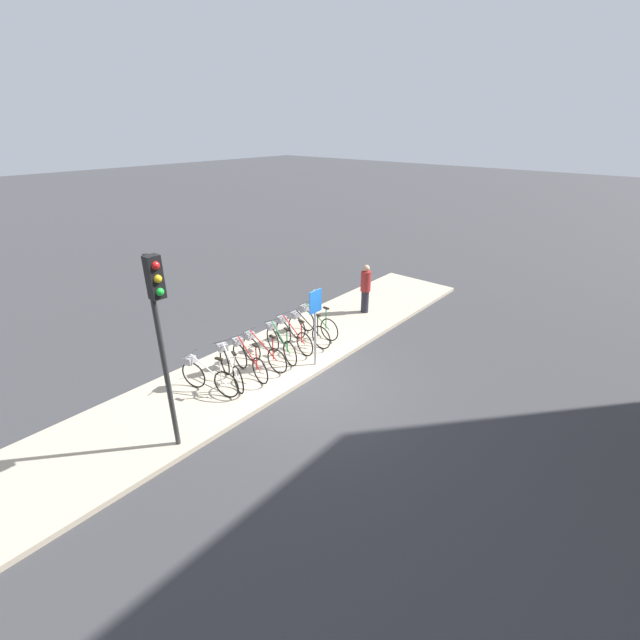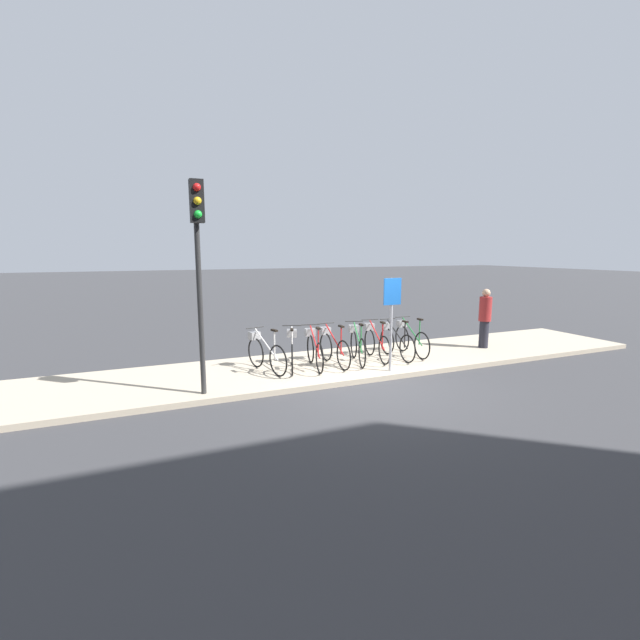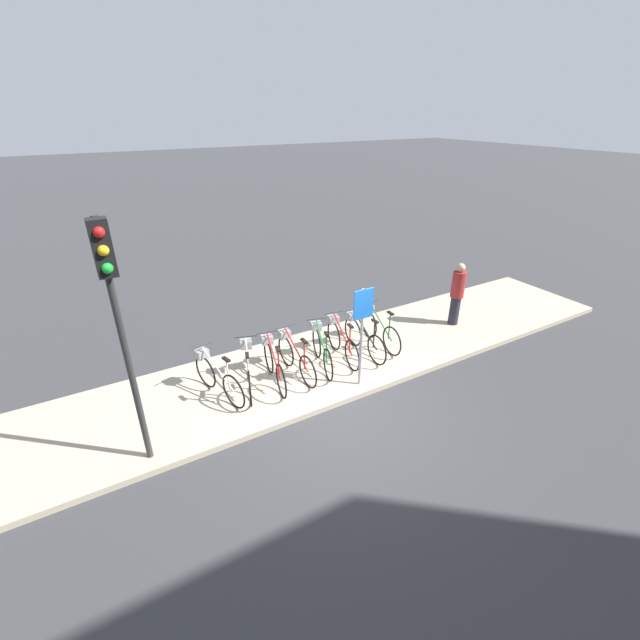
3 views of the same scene
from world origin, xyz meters
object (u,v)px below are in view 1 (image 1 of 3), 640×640
object	(u,v)px
traffic_light	(159,318)
parked_bicycle_5	(292,334)
parked_bicycle_1	(230,366)
parked_bicycle_2	(248,358)
parked_bicycle_7	(315,321)
parked_bicycle_0	(206,375)
parked_bicycle_3	(261,351)
parked_bicycle_6	(306,329)
pedestrian	(366,288)
sign_post	(315,315)
parked_bicycle_4	(279,342)

from	to	relation	value
traffic_light	parked_bicycle_5	bearing A→B (deg)	14.75
parked_bicycle_1	traffic_light	size ratio (longest dim) A/B	0.40
parked_bicycle_1	parked_bicycle_2	distance (m)	0.53
parked_bicycle_7	parked_bicycle_2	bearing A→B (deg)	-176.46
parked_bicycle_0	parked_bicycle_2	bearing A→B (deg)	-6.43
parked_bicycle_0	parked_bicycle_3	distance (m)	1.69
parked_bicycle_1	parked_bicycle_6	xyz separation A→B (m)	(2.80, -0.04, 0.00)
pedestrian	parked_bicycle_3	bearing A→B (deg)	179.96
parked_bicycle_1	sign_post	world-z (taller)	sign_post
parked_bicycle_7	parked_bicycle_4	bearing A→B (deg)	-175.14
parked_bicycle_0	parked_bicycle_6	bearing A→B (deg)	-1.70
parked_bicycle_0	pedestrian	world-z (taller)	pedestrian
parked_bicycle_1	traffic_light	distance (m)	3.42
parked_bicycle_3	sign_post	xyz separation A→B (m)	(0.98, -1.05, 1.01)
parked_bicycle_5	parked_bicycle_2	bearing A→B (deg)	-176.44
pedestrian	parked_bicycle_7	bearing A→B (deg)	176.56
parked_bicycle_7	traffic_light	bearing A→B (deg)	-167.42
parked_bicycle_4	parked_bicycle_5	distance (m)	0.57
parked_bicycle_3	sign_post	distance (m)	1.75
parked_bicycle_1	parked_bicycle_5	xyz separation A→B (m)	(2.27, 0.04, 0.00)
parked_bicycle_1	sign_post	size ratio (longest dim) A/B	0.75
parked_bicycle_0	sign_post	xyz separation A→B (m)	(2.66, -1.15, 1.01)
parked_bicycle_3	parked_bicycle_5	world-z (taller)	same
parked_bicycle_2	pedestrian	world-z (taller)	pedestrian
parked_bicycle_5	pedestrian	size ratio (longest dim) A/B	1.00
parked_bicycle_5	sign_post	world-z (taller)	sign_post
pedestrian	traffic_light	bearing A→B (deg)	-172.19
parked_bicycle_0	traffic_light	bearing A→B (deg)	-141.90
parked_bicycle_2	parked_bicycle_3	size ratio (longest dim) A/B	0.99
parked_bicycle_7	pedestrian	world-z (taller)	pedestrian
parked_bicycle_0	parked_bicycle_7	xyz separation A→B (m)	(4.01, 0.04, 0.00)
parked_bicycle_4	pedestrian	distance (m)	4.10
parked_bicycle_4	traffic_light	size ratio (longest dim) A/B	0.41
parked_bicycle_0	sign_post	world-z (taller)	sign_post
parked_bicycle_1	parked_bicycle_7	size ratio (longest dim) A/B	0.95
parked_bicycle_1	parked_bicycle_4	size ratio (longest dim) A/B	0.98
parked_bicycle_4	parked_bicycle_6	bearing A→B (deg)	-0.18
parked_bicycle_1	parked_bicycle_7	xyz separation A→B (m)	(3.36, 0.11, 0.00)
parked_bicycle_4	traffic_light	bearing A→B (deg)	-164.22
parked_bicycle_3	sign_post	bearing A→B (deg)	-46.99
parked_bicycle_4	parked_bicycle_7	xyz separation A→B (m)	(1.67, 0.14, 0.00)
parked_bicycle_3	traffic_light	size ratio (longest dim) A/B	0.42
parked_bicycle_6	parked_bicycle_7	bearing A→B (deg)	14.54
parked_bicycle_7	parked_bicycle_1	bearing A→B (deg)	-178.17
parked_bicycle_2	sign_post	size ratio (longest dim) A/B	0.78
parked_bicycle_1	sign_post	distance (m)	2.50
pedestrian	traffic_light	distance (m)	8.26
parked_bicycle_5	parked_bicycle_7	xyz separation A→B (m)	(1.10, 0.07, 0.00)
parked_bicycle_3	pedestrian	bearing A→B (deg)	-0.04
parked_bicycle_4	sign_post	size ratio (longest dim) A/B	0.76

